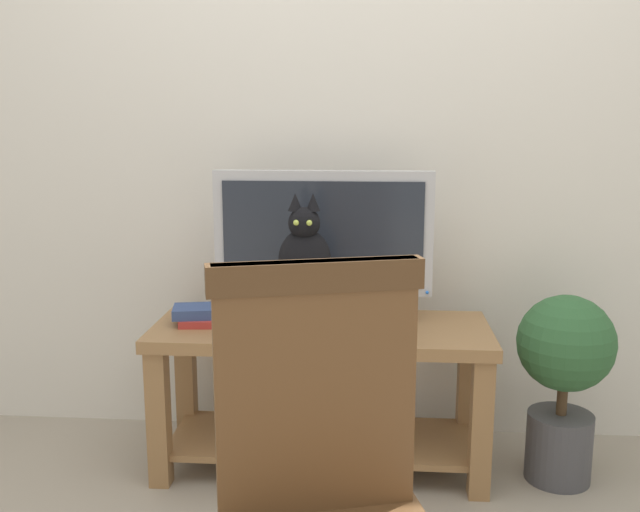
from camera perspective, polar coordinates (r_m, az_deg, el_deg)
back_wall at (r=2.81m, az=2.21°, el=13.96°), size 7.00×0.12×2.80m
tv_stand at (r=2.58m, az=0.08°, el=-9.32°), size 1.19×0.46×0.53m
tv at (r=2.55m, az=0.25°, el=1.16°), size 0.79×0.20×0.54m
media_box at (r=2.46m, az=-1.15°, el=-5.33°), size 0.43×0.25×0.06m
cat at (r=2.40m, az=-1.17°, el=-1.12°), size 0.21×0.30×0.42m
wooden_chair at (r=1.41m, az=0.66°, el=-18.63°), size 0.52×0.52×0.99m
book_stack at (r=2.58m, az=-9.08°, el=-4.67°), size 0.25×0.18×0.06m
potted_plant at (r=2.61m, az=19.02°, el=-8.74°), size 0.33×0.33×0.67m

